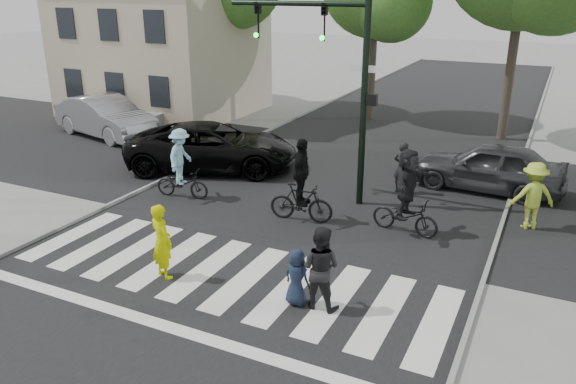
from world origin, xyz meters
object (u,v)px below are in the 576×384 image
cyclist_left (181,168)px  cyclist_right (407,196)px  car_suv (212,147)px  car_silver (106,117)px  traffic_signal (335,63)px  pedestrian_adult (320,268)px  pedestrian_woman (162,241)px  pedestrian_child (297,277)px  car_grey (489,167)px  cyclist_mid (301,188)px

cyclist_left → cyclist_right: 6.52m
car_suv → car_silver: car_silver is taller
cyclist_right → traffic_signal: bearing=150.9°
cyclist_left → car_suv: cyclist_left is taller
cyclist_right → car_silver: size_ratio=0.44×
pedestrian_adult → car_suv: size_ratio=0.30×
pedestrian_woman → pedestrian_child: (3.00, 0.26, -0.25)m
traffic_signal → car_grey: size_ratio=1.37×
pedestrian_adult → cyclist_left: cyclist_left is taller
car_silver → car_grey: 14.95m
car_silver → car_grey: car_silver is taller
traffic_signal → cyclist_left: traffic_signal is taller
car_suv → cyclist_mid: bearing=-143.1°
traffic_signal → car_silver: traffic_signal is taller
car_suv → cyclist_right: bearing=-129.7°
cyclist_mid → cyclist_right: 2.69m
traffic_signal → cyclist_mid: 3.51m
pedestrian_woman → car_grey: (5.43, 8.68, -0.08)m
cyclist_left → cyclist_right: (6.51, 0.37, 0.09)m
pedestrian_woman → pedestrian_child: pedestrian_woman is taller
pedestrian_adult → car_grey: bearing=-103.7°
traffic_signal → cyclist_left: size_ratio=2.92×
car_suv → car_grey: (8.60, 1.92, -0.04)m
cyclist_right → car_grey: size_ratio=0.50×
pedestrian_child → cyclist_left: 6.72m
traffic_signal → pedestrian_adult: (1.96, -5.53, -3.06)m
cyclist_right → pedestrian_woman: bearing=-131.8°
car_silver → car_suv: bearing=-92.2°
cyclist_left → car_grey: 9.15m
cyclist_left → cyclist_mid: bearing=-1.0°
pedestrian_woman → pedestrian_adult: bearing=-152.8°
cyclist_mid → pedestrian_adult: bearing=-60.5°
pedestrian_child → car_silver: car_silver is taller
traffic_signal → cyclist_mid: size_ratio=2.69×
pedestrian_woman → car_silver: pedestrian_woman is taller
pedestrian_child → pedestrian_adult: bearing=-154.2°
pedestrian_woman → traffic_signal: bearing=-83.0°
pedestrian_adult → car_suv: bearing=-44.3°
pedestrian_child → cyclist_mid: 4.14m
car_suv → cyclist_left: bearing=172.2°
cyclist_right → car_suv: 7.54m
cyclist_right → cyclist_left: bearing=-176.7°
car_silver → pedestrian_woman: bearing=-118.4°
pedestrian_adult → pedestrian_child: bearing=13.3°
pedestrian_child → cyclist_right: bearing=-91.1°
traffic_signal → cyclist_mid: bearing=-94.0°
pedestrian_adult → pedestrian_woman: bearing=5.8°
car_suv → car_grey: car_suv is taller
pedestrian_adult → car_silver: (-12.96, 8.19, -0.01)m
cyclist_mid → car_grey: 6.18m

